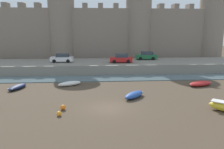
{
  "coord_description": "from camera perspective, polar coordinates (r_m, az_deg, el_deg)",
  "views": [
    {
      "loc": [
        -1.07,
        -20.72,
        7.73
      ],
      "look_at": [
        0.74,
        4.48,
        2.5
      ],
      "focal_mm": 35.0,
      "sensor_mm": 36.0,
      "label": 1
    }
  ],
  "objects": [
    {
      "name": "quay_road",
      "position": [
        42.0,
        -2.6,
        2.26
      ],
      "size": [
        64.75,
        10.0,
        1.71
      ],
      "primitive_type": "cube",
      "color": "gray",
      "rests_on": "ground"
    },
    {
      "name": "ground_plane",
      "position": [
        22.14,
        -1.1,
        -8.74
      ],
      "size": [
        160.0,
        160.0,
        0.0
      ],
      "primitive_type": "plane",
      "color": "#4C3D2D"
    },
    {
      "name": "car_quay_centre_west",
      "position": [
        40.32,
        2.4,
        4.21
      ],
      "size": [
        4.18,
        2.04,
        1.62
      ],
      "color": "red",
      "rests_on": "quay_road"
    },
    {
      "name": "rowboat_near_channel_right",
      "position": [
        31.03,
        -11.04,
        -2.32
      ],
      "size": [
        3.42,
        2.44,
        0.63
      ],
      "color": "silver",
      "rests_on": "ground"
    },
    {
      "name": "rowboat_midflat_left",
      "position": [
        25.3,
        5.79,
        -5.28
      ],
      "size": [
        3.08,
        3.17,
        0.71
      ],
      "color": "#234793",
      "rests_on": "ground"
    },
    {
      "name": "car_quay_centre_east",
      "position": [
        41.88,
        -12.91,
        4.21
      ],
      "size": [
        4.18,
        2.04,
        1.62
      ],
      "color": "silver",
      "rests_on": "quay_road"
    },
    {
      "name": "rowboat_foreground_left",
      "position": [
        32.83,
        22.1,
        -2.16
      ],
      "size": [
        4.08,
        2.79,
        0.69
      ],
      "color": "red",
      "rests_on": "ground"
    },
    {
      "name": "mooring_buoy_mid_mud",
      "position": [
        22.1,
        -12.7,
        -8.36
      ],
      "size": [
        0.52,
        0.52,
        0.52
      ],
      "primitive_type": "sphere",
      "color": "orange",
      "rests_on": "ground"
    },
    {
      "name": "castle",
      "position": [
        51.53,
        -2.98,
        11.53
      ],
      "size": [
        59.29,
        6.53,
        20.0
      ],
      "color": "gray",
      "rests_on": "ground"
    },
    {
      "name": "mooring_buoy_near_channel",
      "position": [
        20.74,
        -13.7,
        -9.88
      ],
      "size": [
        0.44,
        0.44,
        0.44
      ],
      "primitive_type": "sphere",
      "color": "orange",
      "rests_on": "ground"
    },
    {
      "name": "rowboat_foreground_centre",
      "position": [
        31.46,
        -23.5,
        -2.96
      ],
      "size": [
        2.23,
        3.56,
        0.57
      ],
      "color": "#141E3D",
      "rests_on": "ground"
    },
    {
      "name": "water_channel",
      "position": [
        35.04,
        -2.27,
        -0.97
      ],
      "size": [
        80.0,
        4.5,
        0.1
      ],
      "primitive_type": "cube",
      "color": "slate",
      "rests_on": "ground"
    },
    {
      "name": "car_quay_east",
      "position": [
        45.02,
        8.98,
        4.86
      ],
      "size": [
        4.18,
        2.04,
        1.62
      ],
      "color": "#1E6638",
      "rests_on": "quay_road"
    }
  ]
}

